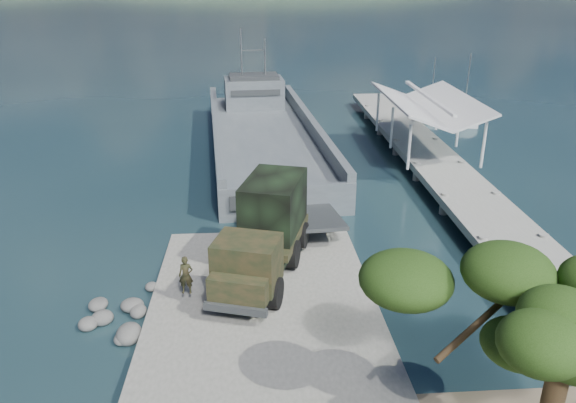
% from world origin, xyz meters
% --- Properties ---
extents(ground, '(1400.00, 1400.00, 0.00)m').
position_xyz_m(ground, '(0.00, 0.00, 0.00)').
color(ground, '#19353E').
rests_on(ground, ground).
extents(boat_ramp, '(10.00, 18.00, 0.50)m').
position_xyz_m(boat_ramp, '(0.00, -1.00, 0.25)').
color(boat_ramp, slate).
rests_on(boat_ramp, ground).
extents(shoreline_rocks, '(3.20, 5.60, 0.90)m').
position_xyz_m(shoreline_rocks, '(-6.20, 0.50, 0.00)').
color(shoreline_rocks, '#585856').
rests_on(shoreline_rocks, ground).
extents(pier, '(6.40, 44.00, 6.10)m').
position_xyz_m(pier, '(13.00, 18.77, 1.60)').
color(pier, gray).
rests_on(pier, ground).
extents(landing_craft, '(10.37, 33.17, 9.72)m').
position_xyz_m(landing_craft, '(0.74, 23.56, 0.80)').
color(landing_craft, '#4F575D').
rests_on(landing_craft, ground).
extents(military_truck, '(5.10, 9.27, 4.13)m').
position_xyz_m(military_truck, '(0.22, 2.99, 2.55)').
color(military_truck, black).
rests_on(military_truck, boat_ramp).
extents(soldier, '(0.66, 0.46, 1.73)m').
position_xyz_m(soldier, '(-3.34, 0.41, 1.37)').
color(soldier, black).
rests_on(soldier, boat_ramp).
extents(sailboat_near, '(1.87, 5.08, 6.06)m').
position_xyz_m(sailboat_near, '(18.15, 34.60, 0.32)').
color(sailboat_near, white).
rests_on(sailboat_near, ground).
extents(sailboat_far, '(2.41, 5.75, 6.80)m').
position_xyz_m(sailboat_far, '(20.71, 32.03, 0.36)').
color(sailboat_far, white).
rests_on(sailboat_far, ground).
extents(overhang_tree, '(7.51, 6.92, 6.82)m').
position_xyz_m(overhang_tree, '(6.99, -9.39, 5.47)').
color(overhang_tree, '#362415').
rests_on(overhang_tree, ground).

